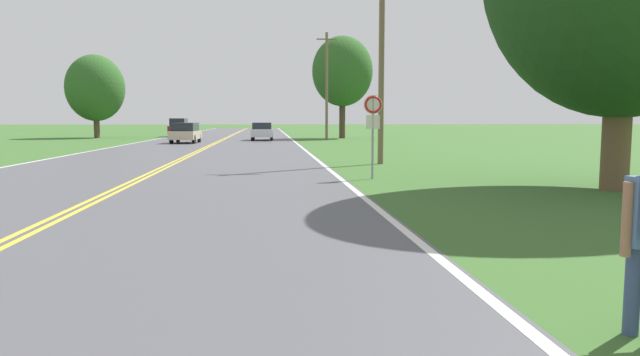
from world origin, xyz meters
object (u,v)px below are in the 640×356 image
object	(u,v)px
tree_mid_treeline	(95,88)
car_silver_suv_approaching	(262,131)
car_champagne_van_nearest	(186,132)
traffic_sign	(373,116)
car_maroon_suv_mid_near	(179,127)
tree_behind_sign	(342,71)

from	to	relation	value
tree_mid_treeline	car_silver_suv_approaching	distance (m)	19.18
car_champagne_van_nearest	traffic_sign	bearing A→B (deg)	-158.29
car_maroon_suv_mid_near	traffic_sign	bearing A→B (deg)	-165.07
tree_behind_sign	car_silver_suv_approaching	world-z (taller)	tree_behind_sign
tree_mid_treeline	car_champagne_van_nearest	bearing A→B (deg)	-52.01
tree_behind_sign	car_silver_suv_approaching	distance (m)	10.82
car_silver_suv_approaching	car_maroon_suv_mid_near	distance (m)	14.39
tree_behind_sign	car_silver_suv_approaching	xyz separation A→B (m)	(-7.84, -4.83, -5.67)
car_champagne_van_nearest	car_silver_suv_approaching	distance (m)	8.01
tree_mid_treeline	car_maroon_suv_mid_near	distance (m)	9.15
traffic_sign	tree_behind_sign	xyz separation A→B (m)	(4.09, 38.19, 4.52)
traffic_sign	car_silver_suv_approaching	xyz separation A→B (m)	(-3.75, 33.36, -1.15)
car_silver_suv_approaching	traffic_sign	bearing A→B (deg)	7.73
tree_behind_sign	car_maroon_suv_mid_near	distance (m)	18.83
traffic_sign	car_champagne_van_nearest	distance (m)	29.72
car_champagne_van_nearest	car_silver_suv_approaching	xyz separation A→B (m)	(6.00, 5.31, -0.00)
car_silver_suv_approaching	car_maroon_suv_mid_near	bearing A→B (deg)	-140.09
tree_mid_treeline	car_maroon_suv_mid_near	world-z (taller)	tree_mid_treeline
traffic_sign	car_champagne_van_nearest	world-z (taller)	traffic_sign
traffic_sign	car_maroon_suv_mid_near	xyz separation A→B (m)	(-12.73, 44.61, -0.98)
tree_behind_sign	car_silver_suv_approaching	bearing A→B (deg)	-148.39
tree_behind_sign	car_silver_suv_approaching	size ratio (longest dim) A/B	2.46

